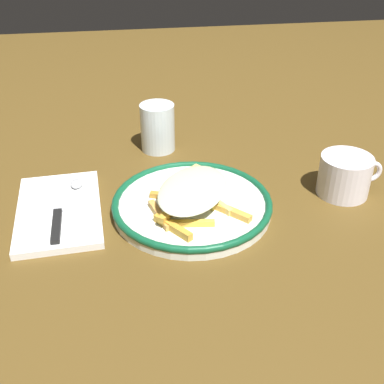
% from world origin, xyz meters
% --- Properties ---
extents(ground_plane, '(2.60, 2.60, 0.00)m').
position_xyz_m(ground_plane, '(0.00, 0.00, 0.00)').
color(ground_plane, brown).
extents(plate, '(0.28, 0.28, 0.02)m').
position_xyz_m(plate, '(0.00, 0.00, 0.01)').
color(plate, white).
rests_on(plate, ground_plane).
extents(fries_heap, '(0.18, 0.23, 0.04)m').
position_xyz_m(fries_heap, '(-0.00, -0.01, 0.04)').
color(fries_heap, '#EFB164').
rests_on(fries_heap, plate).
extents(napkin, '(0.15, 0.24, 0.01)m').
position_xyz_m(napkin, '(-0.23, 0.03, 0.01)').
color(napkin, white).
rests_on(napkin, ground_plane).
extents(fork, '(0.02, 0.18, 0.01)m').
position_xyz_m(fork, '(-0.26, 0.04, 0.01)').
color(fork, silver).
rests_on(fork, napkin).
extents(knife, '(0.02, 0.21, 0.01)m').
position_xyz_m(knife, '(-0.23, 0.01, 0.02)').
color(knife, black).
rests_on(knife, napkin).
extents(spoon, '(0.02, 0.15, 0.01)m').
position_xyz_m(spoon, '(-0.20, 0.06, 0.02)').
color(spoon, silver).
rests_on(spoon, napkin).
extents(water_glass, '(0.07, 0.07, 0.10)m').
position_xyz_m(water_glass, '(-0.04, 0.25, 0.05)').
color(water_glass, silver).
rests_on(water_glass, ground_plane).
extents(coffee_mug, '(0.12, 0.09, 0.07)m').
position_xyz_m(coffee_mug, '(0.28, 0.01, 0.04)').
color(coffee_mug, white).
rests_on(coffee_mug, ground_plane).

